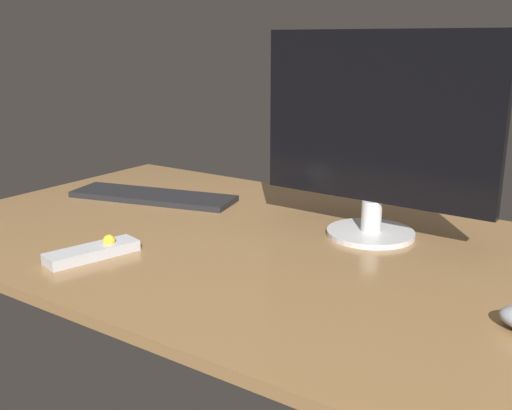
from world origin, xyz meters
TOP-DOWN VIEW (x-y plane):
  - desk at (0.00, 0.00)cm, footprint 140.00×84.00cm
  - monitor at (18.76, 15.34)cm, footprint 48.64×17.95cm
  - keyboard at (-38.49, 11.25)cm, footprint 43.72×21.76cm
  - media_remote at (-18.71, -25.10)cm, footprint 9.49×18.02cm

SIDE VIEW (x-z plane):
  - desk at x=0.00cm, z-range 0.00..2.00cm
  - keyboard at x=-38.49cm, z-range 2.00..3.42cm
  - media_remote at x=-18.71cm, z-range 1.30..4.90cm
  - monitor at x=18.76cm, z-range 3.23..44.09cm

